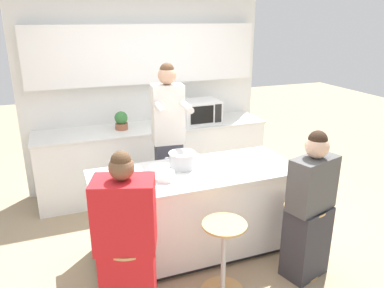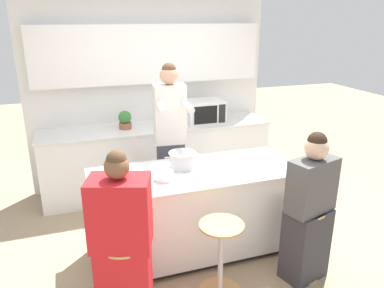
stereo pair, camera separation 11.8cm
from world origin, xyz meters
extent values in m
plane|color=tan|center=(0.00, 0.00, 0.00)|extent=(16.00, 16.00, 0.00)
cube|color=silver|center=(0.00, 1.90, 1.35)|extent=(3.28, 0.06, 2.70)
cube|color=white|center=(0.00, 1.79, 1.83)|extent=(3.01, 0.16, 0.75)
cube|color=white|center=(0.00, 1.54, 0.44)|extent=(3.01, 0.63, 0.89)
cube|color=silver|center=(0.00, 1.54, 0.90)|extent=(3.04, 0.66, 0.03)
cube|color=black|center=(0.00, 0.00, 0.03)|extent=(1.89, 0.69, 0.06)
cube|color=white|center=(0.00, 0.00, 0.46)|extent=(1.97, 0.77, 0.79)
cube|color=silver|center=(0.00, 0.00, 0.87)|extent=(2.01, 0.81, 0.03)
cylinder|color=#B7BABC|center=(-0.80, -0.67, 0.34)|extent=(0.04, 0.04, 0.65)
cylinder|color=tan|center=(-0.80, -0.67, 0.67)|extent=(0.37, 0.37, 0.02)
cylinder|color=#B7BABC|center=(0.00, -0.67, 0.34)|extent=(0.04, 0.04, 0.65)
cylinder|color=tan|center=(0.00, -0.67, 0.67)|extent=(0.37, 0.37, 0.02)
cylinder|color=tan|center=(0.80, -0.66, 0.01)|extent=(0.38, 0.38, 0.01)
cylinder|color=#B7BABC|center=(0.80, -0.66, 0.34)|extent=(0.04, 0.04, 0.65)
cylinder|color=tan|center=(0.80, -0.66, 0.67)|extent=(0.37, 0.37, 0.02)
cube|color=#383842|center=(-0.04, 0.73, 0.47)|extent=(0.31, 0.25, 0.95)
cube|color=silver|center=(-0.04, 0.73, 1.27)|extent=(0.36, 0.25, 0.65)
cylinder|color=silver|center=(-0.20, 0.46, 1.42)|extent=(0.10, 0.36, 0.07)
cylinder|color=silver|center=(0.07, 0.43, 1.42)|extent=(0.10, 0.36, 0.07)
sphere|color=tan|center=(-0.04, 0.73, 1.70)|extent=(0.22, 0.22, 0.20)
sphere|color=#513823|center=(-0.04, 0.73, 1.75)|extent=(0.17, 0.17, 0.16)
cube|color=red|center=(-0.82, -0.71, 0.34)|extent=(0.47, 0.38, 0.68)
cube|color=red|center=(-0.82, -0.71, 0.95)|extent=(0.51, 0.41, 0.54)
sphere|color=brown|center=(-0.82, -0.71, 1.31)|extent=(0.23, 0.23, 0.18)
sphere|color=#513823|center=(-0.82, -0.71, 1.36)|extent=(0.18, 0.18, 0.14)
cube|color=#333338|center=(0.82, -0.71, 0.34)|extent=(0.45, 0.36, 0.68)
cube|color=#4C4C4C|center=(0.82, -0.71, 0.92)|extent=(0.48, 0.33, 0.48)
sphere|color=#DBB293|center=(0.82, -0.71, 1.26)|extent=(0.25, 0.25, 0.20)
sphere|color=black|center=(0.82, -0.71, 1.32)|extent=(0.20, 0.20, 0.16)
cylinder|color=#B7BABC|center=(-0.09, 0.12, 0.96)|extent=(0.25, 0.25, 0.15)
cylinder|color=#B7BABC|center=(-0.09, 0.12, 1.04)|extent=(0.27, 0.27, 0.01)
cylinder|color=#B7BABC|center=(-0.24, 0.12, 1.00)|extent=(0.05, 0.01, 0.01)
cylinder|color=#B7BABC|center=(0.07, 0.12, 1.00)|extent=(0.05, 0.01, 0.01)
cylinder|color=white|center=(-0.33, -0.10, 0.92)|extent=(0.17, 0.17, 0.08)
cylinder|color=white|center=(-0.71, -0.13, 0.93)|extent=(0.08, 0.08, 0.09)
torus|color=white|center=(-0.66, -0.13, 0.93)|extent=(0.04, 0.01, 0.04)
cube|color=white|center=(0.65, 1.50, 1.07)|extent=(0.52, 0.39, 0.31)
cube|color=black|center=(0.60, 1.30, 1.07)|extent=(0.32, 0.01, 0.23)
cube|color=black|center=(0.84, 1.30, 1.07)|extent=(0.09, 0.01, 0.25)
cylinder|color=#93563D|center=(-0.42, 1.54, 0.96)|extent=(0.16, 0.16, 0.08)
sphere|color=#387538|center=(-0.42, 1.54, 1.07)|extent=(0.17, 0.17, 0.17)
camera|label=1|loc=(-1.20, -3.09, 2.30)|focal=35.00mm
camera|label=2|loc=(-1.09, -3.13, 2.30)|focal=35.00mm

